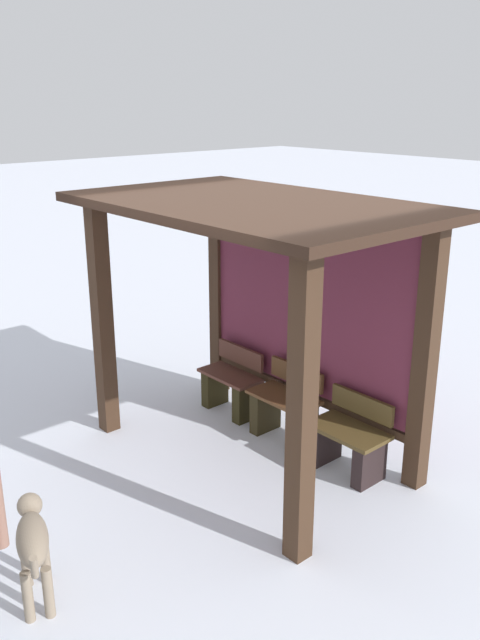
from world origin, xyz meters
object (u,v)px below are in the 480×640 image
object	(u,v)px
bus_shelter	(271,269)
bench_center_inside	(285,410)
bench_right_inside	(349,442)
dog	(33,542)
bench_left_inside	(231,386)

from	to	relation	value
bus_shelter	bench_center_inside	size ratio (longest dim) A/B	4.26
bench_right_inside	dog	distance (m)	2.90
bench_center_inside	dog	world-z (taller)	bench_center_inside
bench_left_inside	bench_center_inside	xyz separation A→B (m)	(0.82, -0.00, 0.01)
bench_right_inside	bus_shelter	bearing A→B (deg)	-164.81
bus_shelter	bench_right_inside	size ratio (longest dim) A/B	4.47
bus_shelter	bench_right_inside	world-z (taller)	bus_shelter
bus_shelter	dog	size ratio (longest dim) A/B	4.17
bench_right_inside	bench_center_inside	bearing A→B (deg)	-179.92
bench_center_inside	dog	distance (m)	2.92
bus_shelter	dog	distance (m)	3.02
bus_shelter	bench_right_inside	bearing A→B (deg)	15.19
bench_center_inside	bus_shelter	bearing A→B (deg)	-90.00
bench_center_inside	bench_right_inside	bearing A→B (deg)	0.08
bench_left_inside	bench_right_inside	bearing A→B (deg)	0.03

